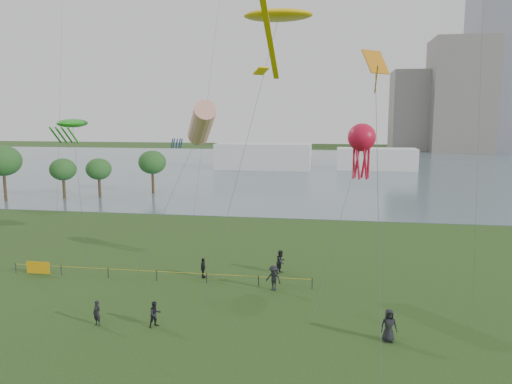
# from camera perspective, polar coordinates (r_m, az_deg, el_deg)

# --- Properties ---
(lake) EXTENTS (400.00, 120.00, 0.08)m
(lake) POSITION_cam_1_polar(r_m,az_deg,el_deg) (120.93, 6.83, 2.76)
(lake) COLOR slate
(lake) RESTS_ON ground_plane
(building_mid) EXTENTS (20.00, 20.00, 38.00)m
(building_mid) POSITION_cam_1_polar(r_m,az_deg,el_deg) (186.84, 22.26, 10.14)
(building_mid) COLOR slate
(building_mid) RESTS_ON ground_plane
(building_low) EXTENTS (16.00, 18.00, 28.00)m
(building_low) POSITION_cam_1_polar(r_m,az_deg,el_deg) (190.10, 17.60, 8.84)
(building_low) COLOR slate
(building_low) RESTS_ON ground_plane
(pavilion_left) EXTENTS (22.00, 8.00, 6.00)m
(pavilion_left) POSITION_cam_1_polar(r_m,az_deg,el_deg) (116.79, 0.85, 4.08)
(pavilion_left) COLOR silver
(pavilion_left) RESTS_ON ground_plane
(pavilion_right) EXTENTS (18.00, 7.00, 5.00)m
(pavilion_right) POSITION_cam_1_polar(r_m,az_deg,el_deg) (118.95, 13.58, 3.68)
(pavilion_right) COLOR silver
(pavilion_right) RESTS_ON ground_plane
(trees) EXTENTS (23.78, 15.47, 8.28)m
(trees) POSITION_cam_1_polar(r_m,az_deg,el_deg) (81.20, -20.63, 2.99)
(trees) COLOR #392A1A
(trees) RESTS_ON ground_plane
(fence) EXTENTS (24.07, 0.07, 1.05)m
(fence) POSITION_cam_1_polar(r_m,az_deg,el_deg) (42.33, -19.17, -8.40)
(fence) COLOR black
(fence) RESTS_ON ground_plane
(spectator_a) EXTENTS (0.96, 0.97, 1.58)m
(spectator_a) POSITION_cam_1_polar(r_m,az_deg,el_deg) (31.69, -11.46, -13.52)
(spectator_a) COLOR black
(spectator_a) RESTS_ON ground_plane
(spectator_b) EXTENTS (1.39, 1.10, 1.88)m
(spectator_b) POSITION_cam_1_polar(r_m,az_deg,el_deg) (36.96, 2.00, -9.80)
(spectator_b) COLOR black
(spectator_b) RESTS_ON ground_plane
(spectator_c) EXTENTS (0.43, 0.95, 1.59)m
(spectator_c) POSITION_cam_1_polar(r_m,az_deg,el_deg) (39.92, -6.06, -8.63)
(spectator_c) COLOR black
(spectator_c) RESTS_ON ground_plane
(spectator_d) EXTENTS (1.03, 0.78, 1.91)m
(spectator_d) POSITION_cam_1_polar(r_m,az_deg,el_deg) (30.14, 14.94, -14.52)
(spectator_d) COLOR black
(spectator_d) RESTS_ON ground_plane
(spectator_f) EXTENTS (0.67, 0.56, 1.57)m
(spectator_f) POSITION_cam_1_polar(r_m,az_deg,el_deg) (32.74, -17.72, -13.04)
(spectator_f) COLOR black
(spectator_f) RESTS_ON ground_plane
(spectator_g) EXTENTS (1.06, 1.15, 1.89)m
(spectator_g) POSITION_cam_1_polar(r_m,az_deg,el_deg) (40.85, 2.86, -7.96)
(spectator_g) COLOR black
(spectator_g) RESTS_ON ground_plane
(kite_stingray) EXTENTS (6.70, 10.02, 20.08)m
(kite_stingray) POSITION_cam_1_polar(r_m,az_deg,el_deg) (37.30, 2.51, 19.44)
(kite_stingray) COLOR #3F3F42
(kite_windsock) EXTENTS (5.92, 8.32, 13.92)m
(kite_windsock) POSITION_cam_1_polar(r_m,az_deg,el_deg) (42.29, -6.27, 7.77)
(kite_windsock) COLOR #3F3F42
(kite_creature) EXTENTS (5.61, 8.91, 12.36)m
(kite_creature) POSITION_cam_1_polar(r_m,az_deg,el_deg) (48.18, -20.25, 7.34)
(kite_creature) COLOR #3F3F42
(kite_octopus) EXTENTS (3.91, 6.23, 12.16)m
(kite_octopus) POSITION_cam_1_polar(r_m,az_deg,el_deg) (35.65, 11.99, 5.95)
(kite_octopus) COLOR #3F3F42
(kite_delta) EXTENTS (1.61, 14.91, 16.25)m
(kite_delta) POSITION_cam_1_polar(r_m,az_deg,el_deg) (27.91, 13.54, 12.79)
(kite_delta) COLOR #3F3F42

